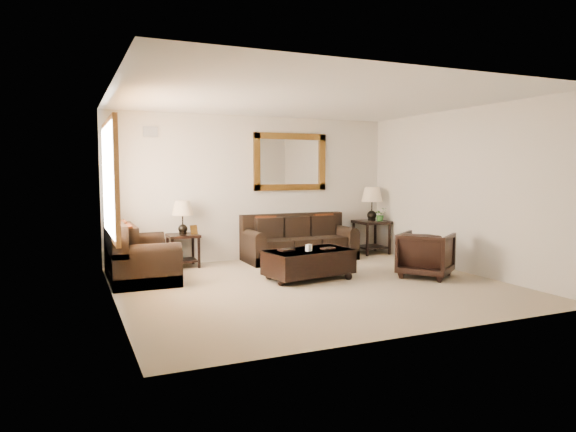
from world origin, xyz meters
name	(u,v)px	position (x,y,z in m)	size (l,w,h in m)	color
room	(312,193)	(0.00, 0.00, 1.35)	(5.51, 5.01, 2.71)	gray
window	(110,180)	(-2.70, 0.90, 1.55)	(0.07, 1.96, 1.66)	white
mirror	(290,162)	(0.74, 2.47, 1.85)	(1.50, 0.06, 1.10)	#4F300F
air_vent	(150,132)	(-1.90, 2.48, 2.35)	(0.25, 0.02, 0.18)	#999999
sofa	(298,243)	(0.74, 2.09, 0.31)	(2.09, 0.90, 0.86)	black
loveseat	(137,258)	(-2.31, 1.41, 0.34)	(0.96, 1.62, 0.91)	black
end_table_left	(183,224)	(-1.43, 2.20, 0.76)	(0.53, 0.53, 1.16)	black
end_table_right	(372,210)	(2.40, 2.15, 0.88)	(0.61, 0.61, 1.35)	black
coffee_table	(309,261)	(0.14, 0.39, 0.29)	(1.45, 0.94, 0.57)	black
armchair	(426,252)	(1.92, -0.18, 0.39)	(0.76, 0.72, 0.79)	black
potted_plant	(380,216)	(2.53, 2.04, 0.77)	(0.24, 0.27, 0.21)	#2D5D20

